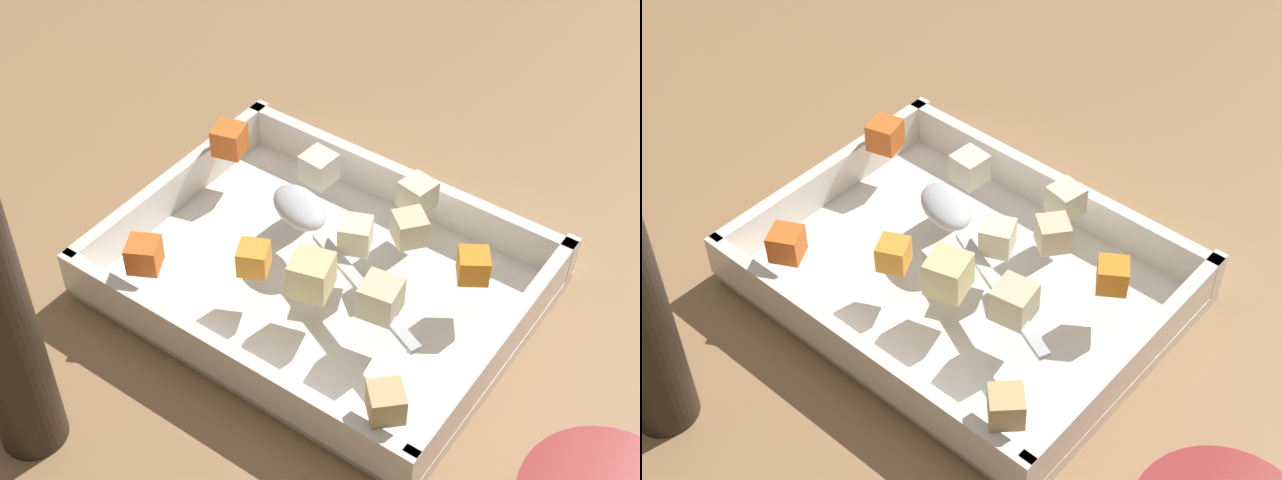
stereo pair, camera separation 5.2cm
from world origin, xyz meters
TOP-DOWN VIEW (x-y plane):
  - ground_plane at (0.00, 0.00)m, footprint 4.00×4.00m
  - baking_dish at (-0.00, -0.00)m, footprint 0.35×0.27m
  - carrot_chunk_near_right at (-0.14, 0.05)m, footprint 0.03×0.03m
  - carrot_chunk_heap_top at (-0.03, -0.06)m, footprint 0.03×0.03m
  - carrot_chunk_near_left at (-0.10, -0.10)m, footprint 0.03×0.03m
  - carrot_chunk_mid_left at (0.12, 0.04)m, footprint 0.03×0.03m
  - potato_chunk_back_center at (0.02, 0.01)m, footprint 0.03×0.03m
  - potato_chunk_corner_nw at (0.08, -0.03)m, footprint 0.03×0.03m
  - potato_chunk_mid_right at (0.02, -0.05)m, footprint 0.04×0.04m
  - potato_chunk_front_center at (0.13, -0.11)m, footprint 0.04×0.04m
  - potato_chunk_near_spoon at (0.05, 0.05)m, footprint 0.04×0.04m
  - potato_chunk_corner_se at (0.04, 0.09)m, footprint 0.03×0.03m
  - parsnip_chunk_under_handle at (-0.05, 0.07)m, footprint 0.03×0.03m
  - serving_spoon at (-0.03, 0.01)m, footprint 0.20×0.11m
  - pepper_mill at (-0.09, -0.25)m, footprint 0.05×0.05m

SIDE VIEW (x-z plane):
  - ground_plane at x=0.00m, z-range 0.00..0.00m
  - baking_dish at x=0.00m, z-range -0.01..0.04m
  - serving_spoon at x=-0.03m, z-range 0.05..0.07m
  - carrot_chunk_heap_top at x=-0.03m, z-range 0.05..0.08m
  - carrot_chunk_mid_left at x=0.12m, z-range 0.05..0.08m
  - potato_chunk_front_center at x=0.13m, z-range 0.05..0.08m
  - carrot_chunk_near_left at x=-0.10m, z-range 0.05..0.08m
  - potato_chunk_near_spoon at x=0.05m, z-range 0.05..0.08m
  - potato_chunk_corner_se at x=0.04m, z-range 0.05..0.08m
  - potato_chunk_back_center at x=0.02m, z-range 0.05..0.08m
  - parsnip_chunk_under_handle at x=-0.05m, z-range 0.05..0.08m
  - carrot_chunk_near_right at x=-0.14m, z-range 0.05..0.08m
  - potato_chunk_corner_nw at x=0.08m, z-range 0.05..0.08m
  - potato_chunk_mid_right at x=0.02m, z-range 0.05..0.09m
  - pepper_mill at x=-0.09m, z-range -0.01..0.25m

